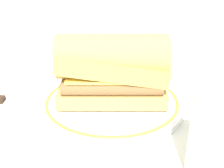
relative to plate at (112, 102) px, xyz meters
The scene contains 5 objects.
ground_plane 0.03m from the plate, 143.39° to the left, with size 1.50×1.50×0.00m, color silver.
plate is the anchor object (origin of this frame).
sausage_sandwich 0.07m from the plate, behind, with size 0.22×0.16×0.12m.
drinking_glass 0.23m from the plate, 76.84° to the right, with size 0.07×0.07×0.12m.
butter_knife 0.20m from the plate, 154.57° to the left, with size 0.13×0.07×0.01m.
Camera 1 is at (-0.16, -0.48, 0.28)m, focal length 48.52 mm.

